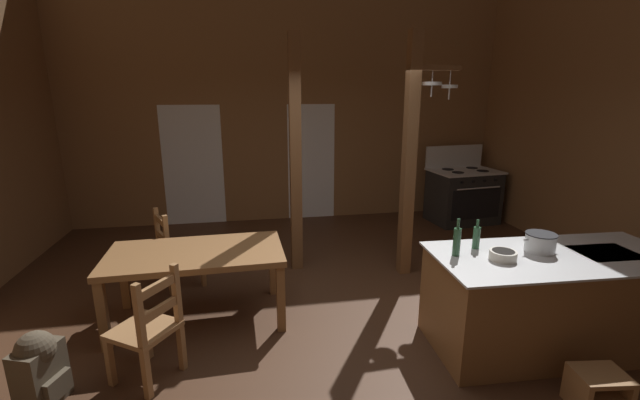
{
  "coord_description": "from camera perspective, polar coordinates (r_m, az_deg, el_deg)",
  "views": [
    {
      "loc": [
        -0.78,
        -3.54,
        2.27
      ],
      "look_at": [
        0.07,
        1.18,
        1.0
      ],
      "focal_mm": 23.23,
      "sensor_mm": 36.0,
      "label": 1
    }
  ],
  "objects": [
    {
      "name": "step_stool",
      "position": [
        3.88,
        33.99,
        -20.62
      ],
      "size": [
        0.39,
        0.32,
        0.3
      ],
      "color": "#9E7044",
      "rests_on": "ground_plane"
    },
    {
      "name": "mixing_bowl_on_counter",
      "position": [
        3.86,
        23.9,
        -6.96
      ],
      "size": [
        0.22,
        0.22,
        0.08
      ],
      "color": "silver",
      "rests_on": "kitchen_island"
    },
    {
      "name": "glazed_panel_back_right",
      "position": [
        7.47,
        -1.21,
        5.19
      ],
      "size": [
        0.84,
        0.01,
        2.05
      ],
      "primitive_type": "cube",
      "color": "white",
      "rests_on": "ground_plane"
    },
    {
      "name": "bottle_tall_on_counter",
      "position": [
        3.78,
        18.33,
        -5.39
      ],
      "size": [
        0.06,
        0.06,
        0.33
      ],
      "color": "#2D5638",
      "rests_on": "kitchen_island"
    },
    {
      "name": "kitchen_island",
      "position": [
        4.36,
        29.16,
        -12.0
      ],
      "size": [
        2.2,
        1.05,
        0.88
      ],
      "color": "brown",
      "rests_on": "ground_plane"
    },
    {
      "name": "stove_range",
      "position": [
        7.76,
        19.06,
        0.64
      ],
      "size": [
        1.22,
        0.92,
        1.32
      ],
      "color": "black",
      "rests_on": "ground_plane"
    },
    {
      "name": "ladderback_chair_near_window",
      "position": [
        5.2,
        -19.25,
        -6.54
      ],
      "size": [
        0.59,
        0.59,
        0.95
      ],
      "color": "#9E7044",
      "rests_on": "ground_plane"
    },
    {
      "name": "wall_back",
      "position": [
        7.39,
        -4.31,
        14.95
      ],
      "size": [
        8.26,
        0.14,
        4.59
      ],
      "primitive_type": "cube",
      "color": "brown",
      "rests_on": "ground_plane"
    },
    {
      "name": "glazed_door_back_left",
      "position": [
        7.44,
        -17.07,
        4.5
      ],
      "size": [
        1.0,
        0.01,
        2.05
      ],
      "primitive_type": "cube",
      "color": "white",
      "rests_on": "ground_plane"
    },
    {
      "name": "ladderback_chair_by_post",
      "position": [
        3.67,
        -22.53,
        -16.08
      ],
      "size": [
        0.61,
        0.61,
        0.95
      ],
      "color": "#9E7044",
      "rests_on": "ground_plane"
    },
    {
      "name": "stockpot_on_counter",
      "position": [
        4.18,
        28.09,
        -5.19
      ],
      "size": [
        0.33,
        0.26,
        0.17
      ],
      "color": "silver",
      "rests_on": "kitchen_island"
    },
    {
      "name": "support_post_with_pot_rack",
      "position": [
        5.13,
        12.55,
        6.61
      ],
      "size": [
        0.65,
        0.24,
        2.94
      ],
      "color": "brown",
      "rests_on": "ground_plane"
    },
    {
      "name": "bottle_short_on_counter",
      "position": [
        4.01,
        20.75,
        -4.8
      ],
      "size": [
        0.06,
        0.06,
        0.27
      ],
      "color": "#2D5638",
      "rests_on": "kitchen_island"
    },
    {
      "name": "ground_plane",
      "position": [
        4.3,
        1.93,
        -17.83
      ],
      "size": [
        8.26,
        8.28,
        0.1
      ],
      "primitive_type": "cube",
      "color": "#422819"
    },
    {
      "name": "dining_table",
      "position": [
        4.32,
        -16.68,
        -7.84
      ],
      "size": [
        1.73,
        0.95,
        0.74
      ],
      "color": "brown",
      "rests_on": "ground_plane"
    },
    {
      "name": "support_post_center",
      "position": [
        5.18,
        -3.4,
        5.89
      ],
      "size": [
        0.14,
        0.14,
        2.94
      ],
      "color": "brown",
      "rests_on": "ground_plane"
    },
    {
      "name": "backpack",
      "position": [
        3.85,
        -34.23,
        -18.5
      ],
      "size": [
        0.36,
        0.38,
        0.6
      ],
      "color": "#4C4233",
      "rests_on": "ground_plane"
    }
  ]
}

